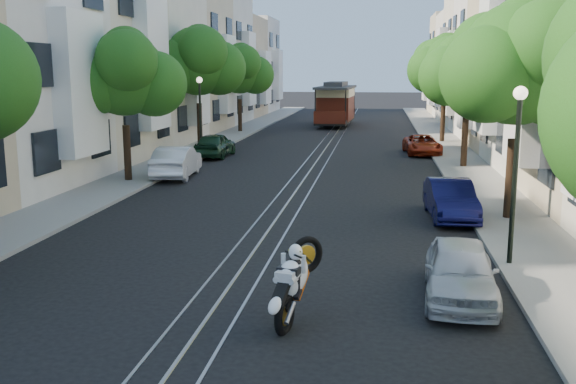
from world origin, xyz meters
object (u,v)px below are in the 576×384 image
at_px(lamp_west, 200,104).
at_px(sportbike_rider, 293,279).
at_px(tree_w_d, 240,71).
at_px(lamp_east, 517,149).
at_px(tree_e_d, 446,66).
at_px(parked_car_w_far, 215,145).
at_px(tree_w_b, 125,76).
at_px(cable_car, 336,102).
at_px(parked_car_e_mid, 450,199).
at_px(tree_e_c, 470,71).
at_px(tree_w_c, 199,62).
at_px(tree_e_b, 520,67).
at_px(parked_car_e_far, 422,145).
at_px(parked_car_e_near, 460,271).
at_px(parked_car_w_mid, 177,162).

distance_m(lamp_west, sportbike_rider, 23.56).
height_order(tree_w_d, lamp_east, tree_w_d).
distance_m(tree_e_d, sportbike_rider, 31.82).
distance_m(lamp_east, parked_car_w_far, 21.93).
distance_m(tree_w_b, lamp_west, 8.22).
bearing_deg(cable_car, parked_car_e_mid, -77.55).
relative_size(tree_e_c, tree_w_c, 0.92).
bearing_deg(tree_w_d, sportbike_rider, -76.30).
relative_size(tree_e_b, parked_car_w_far, 1.72).
bearing_deg(parked_car_e_mid, tree_w_b, 155.54).
bearing_deg(parked_car_e_far, tree_w_b, -143.77).
height_order(cable_car, parked_car_w_far, cable_car).
distance_m(tree_e_d, parked_car_e_near, 29.73).
height_order(tree_e_b, parked_car_e_near, tree_e_b).
bearing_deg(lamp_west, parked_car_e_near, -61.26).
xyz_separation_m(tree_w_d, sportbike_rider, (8.79, -36.07, -3.75)).
bearing_deg(parked_car_w_far, tree_e_b, 135.07).
relative_size(tree_e_d, cable_car, 0.78).
height_order(lamp_west, cable_car, lamp_west).
distance_m(lamp_east, parked_car_w_mid, 16.75).
relative_size(tree_e_c, sportbike_rider, 3.51).
xyz_separation_m(lamp_west, parked_car_w_far, (0.70, 0.29, -2.18)).
distance_m(tree_e_b, parked_car_w_mid, 15.01).
relative_size(tree_e_d, parked_car_e_far, 1.74).
bearing_deg(parked_car_w_mid, tree_e_b, 147.64).
bearing_deg(lamp_east, parked_car_e_near, -121.44).
relative_size(tree_e_b, tree_w_d, 1.03).
xyz_separation_m(lamp_west, parked_car_e_far, (11.86, 2.99, -2.30)).
bearing_deg(tree_w_c, parked_car_e_far, 0.05).
xyz_separation_m(sportbike_rider, parked_car_e_mid, (3.79, 9.18, -0.23)).
bearing_deg(tree_e_c, parked_car_e_near, -97.46).
height_order(lamp_east, parked_car_e_mid, lamp_east).
height_order(tree_e_d, parked_car_e_mid, tree_e_d).
bearing_deg(tree_w_b, parked_car_w_mid, 46.22).
bearing_deg(cable_car, parked_car_w_mid, -97.84).
bearing_deg(lamp_west, tree_w_b, -95.97).
bearing_deg(sportbike_rider, parked_car_w_mid, 128.05).
xyz_separation_m(tree_e_d, parked_car_w_mid, (-12.86, -15.39, -4.18)).
xyz_separation_m(tree_e_c, sportbike_rider, (-5.61, -20.07, -3.75)).
xyz_separation_m(tree_e_c, lamp_east, (-0.96, -15.98, -1.75)).
height_order(tree_e_c, tree_w_d, same).
bearing_deg(parked_car_e_mid, tree_e_b, -6.76).
relative_size(lamp_west, parked_car_e_mid, 1.11).
bearing_deg(tree_w_d, tree_w_c, -90.00).
height_order(tree_e_d, lamp_east, tree_e_d).
distance_m(parked_car_e_mid, parked_car_w_mid, 12.81).
bearing_deg(tree_w_c, tree_e_b, -48.01).
xyz_separation_m(tree_e_b, lamp_east, (-0.96, -4.98, -1.89)).
distance_m(tree_e_b, tree_w_d, 30.60).
relative_size(tree_w_b, lamp_east, 1.51).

